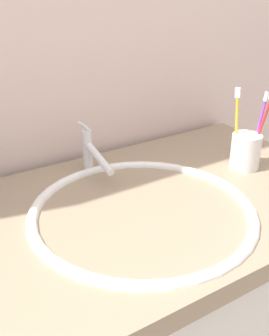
{
  "coord_description": "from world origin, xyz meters",
  "views": [
    {
      "loc": [
        -0.39,
        -0.64,
        1.36
      ],
      "look_at": [
        0.02,
        -0.0,
        0.99
      ],
      "focal_mm": 44.24,
      "sensor_mm": 36.0,
      "label": 1
    }
  ],
  "objects_px": {
    "faucet": "(92,152)",
    "toothbrush_red": "(262,123)",
    "toothbrush_yellow": "(237,122)",
    "toothbrush_cup": "(246,151)",
    "toothbrush_purple": "(259,124)"
  },
  "relations": [
    {
      "from": "faucet",
      "to": "toothbrush_red",
      "type": "height_order",
      "value": "toothbrush_red"
    },
    {
      "from": "toothbrush_yellow",
      "to": "toothbrush_red",
      "type": "bearing_deg",
      "value": -38.52
    },
    {
      "from": "toothbrush_cup",
      "to": "toothbrush_yellow",
      "type": "height_order",
      "value": "toothbrush_yellow"
    },
    {
      "from": "toothbrush_yellow",
      "to": "toothbrush_red",
      "type": "relative_size",
      "value": 1.0
    },
    {
      "from": "faucet",
      "to": "toothbrush_cup",
      "type": "distance_m",
      "value": 0.38
    },
    {
      "from": "faucet",
      "to": "toothbrush_purple",
      "type": "xyz_separation_m",
      "value": [
        0.38,
        -0.18,
        0.05
      ]
    },
    {
      "from": "toothbrush_cup",
      "to": "toothbrush_purple",
      "type": "xyz_separation_m",
      "value": [
        0.04,
        0.0,
        0.06
      ]
    },
    {
      "from": "toothbrush_cup",
      "to": "toothbrush_purple",
      "type": "distance_m",
      "value": 0.08
    },
    {
      "from": "faucet",
      "to": "toothbrush_red",
      "type": "xyz_separation_m",
      "value": [
        0.37,
        -0.19,
        0.06
      ]
    },
    {
      "from": "toothbrush_cup",
      "to": "toothbrush_red",
      "type": "distance_m",
      "value": 0.08
    },
    {
      "from": "toothbrush_yellow",
      "to": "toothbrush_red",
      "type": "xyz_separation_m",
      "value": [
        0.05,
        -0.04,
        -0.0
      ]
    },
    {
      "from": "toothbrush_yellow",
      "to": "faucet",
      "type": "bearing_deg",
      "value": 154.27
    },
    {
      "from": "faucet",
      "to": "toothbrush_yellow",
      "type": "xyz_separation_m",
      "value": [
        0.32,
        -0.16,
        0.06
      ]
    },
    {
      "from": "toothbrush_yellow",
      "to": "toothbrush_purple",
      "type": "bearing_deg",
      "value": -21.66
    },
    {
      "from": "toothbrush_purple",
      "to": "toothbrush_cup",
      "type": "bearing_deg",
      "value": -175.09
    }
  ]
}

